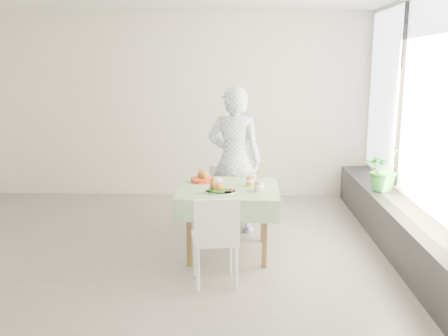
{
  "coord_description": "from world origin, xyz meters",
  "views": [
    {
      "loc": [
        1.03,
        -5.16,
        2.02
      ],
      "look_at": [
        0.86,
        0.05,
        0.94
      ],
      "focal_mm": 40.0,
      "sensor_mm": 36.0,
      "label": 1
    }
  ],
  "objects_px": {
    "chair_far": "(227,210)",
    "diner": "(234,160)",
    "main_dish": "(219,187)",
    "juice_cup_orange": "(251,180)",
    "cafe_table": "(228,213)",
    "potted_plant": "(383,169)",
    "chair_near": "(215,256)"
  },
  "relations": [
    {
      "from": "chair_near",
      "to": "diner",
      "type": "relative_size",
      "value": 0.48
    },
    {
      "from": "chair_near",
      "to": "main_dish",
      "type": "bearing_deg",
      "value": 88.53
    },
    {
      "from": "juice_cup_orange",
      "to": "diner",
      "type": "bearing_deg",
      "value": 105.13
    },
    {
      "from": "cafe_table",
      "to": "potted_plant",
      "type": "xyz_separation_m",
      "value": [
        1.88,
        0.88,
        0.31
      ]
    },
    {
      "from": "cafe_table",
      "to": "chair_far",
      "type": "height_order",
      "value": "chair_far"
    },
    {
      "from": "chair_far",
      "to": "juice_cup_orange",
      "type": "relative_size",
      "value": 2.77
    },
    {
      "from": "chair_far",
      "to": "diner",
      "type": "distance_m",
      "value": 0.66
    },
    {
      "from": "cafe_table",
      "to": "potted_plant",
      "type": "relative_size",
      "value": 1.95
    },
    {
      "from": "chair_near",
      "to": "juice_cup_orange",
      "type": "bearing_deg",
      "value": 68.14
    },
    {
      "from": "cafe_table",
      "to": "potted_plant",
      "type": "distance_m",
      "value": 2.1
    },
    {
      "from": "chair_near",
      "to": "main_dish",
      "type": "height_order",
      "value": "main_dish"
    },
    {
      "from": "potted_plant",
      "to": "diner",
      "type": "bearing_deg",
      "value": -176.02
    },
    {
      "from": "chair_far",
      "to": "juice_cup_orange",
      "type": "bearing_deg",
      "value": -70.02
    },
    {
      "from": "chair_far",
      "to": "diner",
      "type": "bearing_deg",
      "value": -44.77
    },
    {
      "from": "main_dish",
      "to": "chair_far",
      "type": "bearing_deg",
      "value": 87.29
    },
    {
      "from": "cafe_table",
      "to": "diner",
      "type": "distance_m",
      "value": 0.86
    },
    {
      "from": "potted_plant",
      "to": "chair_near",
      "type": "bearing_deg",
      "value": -140.32
    },
    {
      "from": "cafe_table",
      "to": "diner",
      "type": "relative_size",
      "value": 0.6
    },
    {
      "from": "diner",
      "to": "potted_plant",
      "type": "bearing_deg",
      "value": -168.69
    },
    {
      "from": "cafe_table",
      "to": "chair_far",
      "type": "bearing_deg",
      "value": 92.9
    },
    {
      "from": "chair_far",
      "to": "potted_plant",
      "type": "bearing_deg",
      "value": 0.91
    },
    {
      "from": "chair_near",
      "to": "juice_cup_orange",
      "type": "relative_size",
      "value": 3.04
    },
    {
      "from": "chair_far",
      "to": "main_dish",
      "type": "height_order",
      "value": "main_dish"
    },
    {
      "from": "chair_near",
      "to": "potted_plant",
      "type": "distance_m",
      "value": 2.63
    },
    {
      "from": "chair_near",
      "to": "chair_far",
      "type": "bearing_deg",
      "value": 87.7
    },
    {
      "from": "diner",
      "to": "juice_cup_orange",
      "type": "bearing_deg",
      "value": 112.47
    },
    {
      "from": "diner",
      "to": "chair_near",
      "type": "bearing_deg",
      "value": 91.25
    },
    {
      "from": "main_dish",
      "to": "juice_cup_orange",
      "type": "xyz_separation_m",
      "value": [
        0.33,
        0.31,
        0.01
      ]
    },
    {
      "from": "cafe_table",
      "to": "chair_near",
      "type": "distance_m",
      "value": 0.81
    },
    {
      "from": "diner",
      "to": "main_dish",
      "type": "bearing_deg",
      "value": 88.72
    },
    {
      "from": "chair_near",
      "to": "diner",
      "type": "bearing_deg",
      "value": 83.92
    },
    {
      "from": "diner",
      "to": "potted_plant",
      "type": "relative_size",
      "value": 3.26
    }
  ]
}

